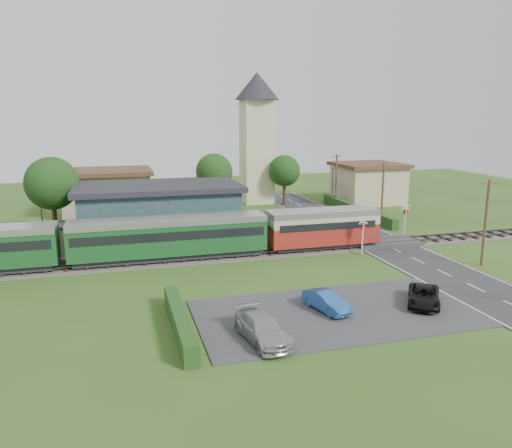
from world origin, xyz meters
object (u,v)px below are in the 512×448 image
object	(u,v)px
church_tower	(257,128)
crossing_signal_near	(363,231)
car_on_road	(337,215)
car_park_blue	(326,301)
house_west	(107,192)
crossing_signal_far	(405,216)
equipment_hut	(69,239)
pedestrian_near	(234,235)
car_park_dark	(424,296)
train	(130,239)
station_building	(159,211)
car_park_silver	(263,328)
house_east	(368,182)
pedestrian_far	(105,240)

from	to	relation	value
church_tower	crossing_signal_near	world-z (taller)	church_tower
car_on_road	car_park_blue	bearing A→B (deg)	158.19
house_west	crossing_signal_far	distance (m)	35.26
equipment_hut	pedestrian_near	size ratio (longest dim) A/B	1.72
house_west	crossing_signal_far	size ratio (longest dim) A/B	3.30
car_park_dark	house_west	bearing A→B (deg)	151.19
equipment_hut	train	xyz separation A→B (m)	(4.85, -3.20, 0.43)
crossing_signal_near	car_park_blue	distance (m)	13.94
church_tower	car_park_blue	world-z (taller)	church_tower
equipment_hut	car_park_dark	xyz separation A→B (m)	(22.50, -17.54, -1.09)
station_building	crossing_signal_far	size ratio (longest dim) A/B	4.88
crossing_signal_near	car_park_silver	world-z (taller)	crossing_signal_near
house_east	equipment_hut	bearing A→B (deg)	-153.68
car_park_silver	car_on_road	bearing A→B (deg)	49.91
car_on_road	car_park_dark	xyz separation A→B (m)	(-5.83, -25.60, -0.02)
equipment_hut	car_on_road	world-z (taller)	equipment_hut
car_on_road	pedestrian_far	world-z (taller)	pedestrian_far
car_park_blue	car_park_dark	size ratio (longest dim) A/B	0.87
equipment_hut	crossing_signal_far	world-z (taller)	crossing_signal_far
train	car_park_blue	distance (m)	17.67
equipment_hut	car_park_dark	distance (m)	28.55
station_building	car_park_dark	distance (m)	27.54
house_east	car_on_road	world-z (taller)	house_east
train	pedestrian_far	distance (m)	4.08
church_tower	crossing_signal_near	distance (m)	29.57
crossing_signal_far	car_park_dark	world-z (taller)	crossing_signal_far
car_park_dark	pedestrian_near	size ratio (longest dim) A/B	2.77
church_tower	house_west	world-z (taller)	church_tower
house_east	car_park_blue	xyz separation A→B (m)	(-21.88, -35.53, -2.12)
house_west	car_on_road	world-z (taller)	house_west
car_park_silver	train	bearing A→B (deg)	102.48
car_park_dark	pedestrian_far	bearing A→B (deg)	171.37
crossing_signal_near	car_park_blue	xyz separation A→B (m)	(-8.28, -11.12, -1.47)
house_east	station_building	bearing A→B (deg)	-156.56
church_tower	pedestrian_near	size ratio (longest dim) A/B	11.84
crossing_signal_near	pedestrian_far	world-z (taller)	crossing_signal_near
train	car_park_silver	distance (m)	17.70
house_west	car_park_dark	size ratio (longest dim) A/B	2.62
house_west	pedestrian_far	world-z (taller)	house_west
house_west	pedestrian_near	bearing A→B (deg)	-60.36
pedestrian_near	church_tower	bearing A→B (deg)	-106.46
equipment_hut	pedestrian_far	world-z (taller)	equipment_hut
pedestrian_near	car_park_dark	bearing A→B (deg)	119.58
house_east	crossing_signal_far	size ratio (longest dim) A/B	2.69
pedestrian_near	pedestrian_far	world-z (taller)	pedestrian_far
car_park_dark	church_tower	bearing A→B (deg)	122.90
station_building	crossing_signal_near	size ratio (longest dim) A/B	4.88
car_park_blue	pedestrian_near	distance (m)	16.80
equipment_hut	crossing_signal_far	distance (m)	31.61
church_tower	car_park_blue	distance (m)	41.24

